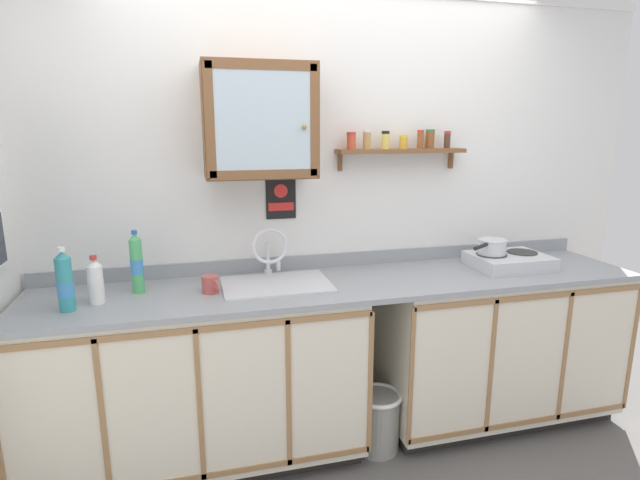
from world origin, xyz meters
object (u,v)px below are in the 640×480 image
Objects in this scene: hot_plate_stove at (509,261)px; sink at (276,288)px; warning_sign at (281,197)px; bottle_detergent_teal_1 at (65,283)px; saucepan at (492,246)px; mug at (211,284)px; bottle_soda_green_2 at (137,264)px; bottle_opaque_white_0 at (96,282)px; wall_cabinet at (259,121)px; trash_bin at (378,420)px.

sink is at bearing 178.83° from hot_plate_stove.
bottle_detergent_teal_1 is at bearing -158.91° from warning_sign.
sink is 1.40m from hot_plate_stove.
saucepan is 2.44× the size of mug.
mug is (-1.74, -0.02, 0.00)m from hot_plate_stove.
warning_sign is (0.78, 0.22, 0.28)m from bottle_soda_green_2.
bottle_soda_green_2 is (0.18, 0.12, 0.04)m from bottle_opaque_white_0.
wall_cabinet is at bearing 13.42° from bottle_opaque_white_0.
sink reaches higher than bottle_opaque_white_0.
bottle_soda_green_2 is 0.94× the size of trash_bin.
bottle_detergent_teal_1 is at bearing -176.51° from saucepan.
sink reaches higher than trash_bin.
warning_sign is at bearing 72.53° from sink.
sink is at bearing -3.70° from bottle_soda_green_2.
sink is at bearing 159.96° from trash_bin.
wall_cabinet reaches higher than saucepan.
mug is (0.35, -0.09, -0.11)m from bottle_soda_green_2.
saucepan is 0.82× the size of trash_bin.
saucepan is (-0.11, 0.02, 0.09)m from hot_plate_stove.
sink is at bearing 8.40° from mug.
saucepan is 1.20m from trash_bin.
bottle_opaque_white_0 is 1.06m from warning_sign.
hot_plate_stove reaches higher than trash_bin.
bottle_detergent_teal_1 is at bearing 178.18° from trash_bin.
bottle_opaque_white_0 is 0.69× the size of trash_bin.
saucepan is 0.87× the size of bottle_soda_green_2.
saucepan is 1.63m from mug.
bottle_soda_green_2 is 0.95m from wall_cabinet.
sink is 0.97× the size of wall_cabinet.
sink is 2.41× the size of bottle_opaque_white_0.
warning_sign reaches higher than bottle_soda_green_2.
trash_bin is at bearing -20.04° from sink.
sink is at bearing -107.47° from warning_sign.
bottle_soda_green_2 is 1.25× the size of warning_sign.
bottle_soda_green_2 reaches higher than bottle_detergent_teal_1.
saucepan is at bearing 1.79° from bottle_opaque_white_0.
warning_sign is at bearing 134.01° from trash_bin.
warning_sign is (0.13, 0.14, -0.42)m from wall_cabinet.
warning_sign reaches higher than bottle_opaque_white_0.
bottle_detergent_teal_1 is at bearing -171.64° from sink.
saucepan is at bearing 13.75° from trash_bin.
saucepan is 1.27m from warning_sign.
bottle_soda_green_2 reaches higher than mug.
bottle_opaque_white_0 reaches higher than mug.
bottle_opaque_white_0 is 0.14m from bottle_detergent_teal_1.
bottle_opaque_white_0 is 0.91× the size of warning_sign.
saucepan is at bearing 168.12° from hot_plate_stove.
hot_plate_stove is 1.37× the size of bottle_soda_green_2.
mug is at bearing -171.60° from sink.
bottle_soda_green_2 reaches higher than trash_bin.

